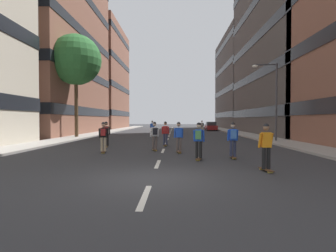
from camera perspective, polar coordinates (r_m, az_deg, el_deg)
The scene contains 21 objects.
ground_plane at distance 35.45m, azimuth 0.34°, elevation -1.75°, with size 160.08×160.08×0.00m, color #333335.
sidewalk_left at distance 40.11m, azimuth -13.28°, elevation -1.32°, with size 2.65×73.37×0.14m, color #9E9991.
sidewalk_right at distance 39.74m, azimuth 14.29°, elevation -1.35°, with size 2.65×73.37×0.14m, color #9E9991.
lane_markings at distance 36.77m, azimuth 0.38°, elevation -1.63°, with size 0.16×62.20×0.01m.
building_left_mid at distance 42.32m, azimuth -24.90°, elevation 19.17°, with size 12.58×22.27×29.72m.
building_left_far at distance 61.96m, azimuth -15.39°, elevation 9.63°, with size 12.58×19.20×21.59m.
building_right_mid at distance 41.43m, azimuth 26.06°, elevation 18.25°, with size 12.58×23.86×27.92m.
building_right_far at distance 61.40m, azimuth 17.16°, elevation 8.71°, with size 12.58×22.15×19.50m.
parked_car_near at distance 48.61m, azimuth 8.93°, elevation -0.10°, with size 1.82×4.40×1.52m.
street_tree_near at distance 30.49m, azimuth -18.64°, elevation 12.90°, with size 5.18×5.18×10.54m.
streetlamp_right at distance 24.74m, azimuth 20.85°, elevation 6.42°, with size 2.13×0.30×6.50m.
skater_0 at distance 12.96m, azimuth 6.42°, elevation -2.63°, with size 0.57×0.92×1.78m.
skater_1 at distance 33.68m, azimuth -3.30°, elevation -0.23°, with size 0.54×0.91×1.78m.
skater_2 at distance 10.69m, azimuth 19.78°, elevation -3.71°, with size 0.56×0.92×1.78m.
skater_3 at distance 19.74m, azimuth -0.56°, elevation -1.26°, with size 0.54×0.91×1.78m.
skater_4 at distance 41.38m, azimuth 7.09°, elevation 0.09°, with size 0.57×0.92×1.78m.
skater_5 at distance 16.05m, azimuth -13.32°, elevation -1.89°, with size 0.56×0.92×1.78m.
skater_6 at distance 19.43m, azimuth -12.75°, elevation -1.33°, with size 0.56×0.92×1.78m.
skater_7 at distance 16.77m, azimuth -2.80°, elevation -1.72°, with size 0.57×0.92×1.78m.
skater_8 at distance 15.67m, azimuth 2.24°, elevation -2.05°, with size 0.55×0.92×1.78m.
skater_9 at distance 13.76m, azimuth 13.39°, elevation -2.43°, with size 0.53×0.90×1.78m.
Camera 1 is at (0.76, -8.71, 1.91)m, focal length 29.24 mm.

